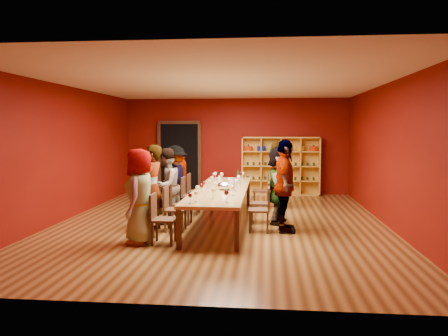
% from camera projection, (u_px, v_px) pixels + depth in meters
% --- Properties ---
extents(room_shell, '(7.10, 9.10, 3.04)m').
position_uv_depth(room_shell, '(221.00, 154.00, 9.35)').
color(room_shell, '#593717').
rests_on(room_shell, ground).
extents(tasting_table, '(1.10, 4.50, 0.75)m').
position_uv_depth(tasting_table, '(221.00, 191.00, 9.42)').
color(tasting_table, '#A68045').
rests_on(tasting_table, ground).
extents(doorway, '(1.40, 0.17, 2.30)m').
position_uv_depth(doorway, '(180.00, 158.00, 13.95)').
color(doorway, black).
rests_on(doorway, ground).
extents(shelving_unit, '(2.40, 0.40, 1.80)m').
position_uv_depth(shelving_unit, '(280.00, 163.00, 13.53)').
color(shelving_unit, gold).
rests_on(shelving_unit, ground).
extents(chair_person_left_0, '(0.42, 0.42, 0.89)m').
position_uv_depth(chair_person_left_0, '(159.00, 216.00, 7.71)').
color(chair_person_left_0, '#331C11').
rests_on(chair_person_left_0, ground).
extents(person_left_0, '(0.46, 0.83, 1.69)m').
position_uv_depth(person_left_0, '(140.00, 196.00, 7.71)').
color(person_left_0, '#141738').
rests_on(person_left_0, ground).
extents(chair_person_left_1, '(0.42, 0.42, 0.89)m').
position_uv_depth(chair_person_left_1, '(171.00, 206.00, 8.68)').
color(chair_person_left_1, '#331C11').
rests_on(chair_person_left_1, ground).
extents(person_left_1, '(0.57, 0.70, 1.72)m').
position_uv_depth(person_left_1, '(152.00, 188.00, 8.69)').
color(person_left_1, '#15163A').
rests_on(person_left_1, ground).
extents(chair_person_left_2, '(0.42, 0.42, 0.89)m').
position_uv_depth(chair_person_left_2, '(178.00, 201.00, 9.34)').
color(chair_person_left_2, '#331C11').
rests_on(chair_person_left_2, ground).
extents(person_left_2, '(0.61, 0.87, 1.63)m').
position_uv_depth(person_left_2, '(166.00, 186.00, 9.34)').
color(person_left_2, '#131835').
rests_on(person_left_2, ground).
extents(chair_person_left_3, '(0.42, 0.42, 0.89)m').
position_uv_depth(chair_person_left_3, '(188.00, 193.00, 10.49)').
color(chair_person_left_3, '#331C11').
rests_on(chair_person_left_3, ground).
extents(person_left_3, '(0.47, 1.08, 1.65)m').
position_uv_depth(person_left_3, '(175.00, 180.00, 10.49)').
color(person_left_3, silver).
rests_on(person_left_3, ground).
extents(chair_person_left_4, '(0.42, 0.42, 0.89)m').
position_uv_depth(chair_person_left_4, '(193.00, 189.00, 11.23)').
color(chair_person_left_4, '#331C11').
rests_on(chair_person_left_4, ground).
extents(person_left_4, '(0.50, 0.94, 1.54)m').
position_uv_depth(person_left_4, '(181.00, 178.00, 11.24)').
color(person_left_4, '#48474C').
rests_on(person_left_4, ground).
extents(chair_person_right_1, '(0.42, 0.42, 0.89)m').
position_uv_depth(chair_person_right_1, '(263.00, 207.00, 8.61)').
color(chair_person_right_1, '#331C11').
rests_on(chair_person_right_1, ground).
extents(person_right_1, '(0.52, 1.09, 1.83)m').
position_uv_depth(person_right_1, '(285.00, 186.00, 8.54)').
color(person_right_1, '#5983B7').
rests_on(person_right_1, ground).
extents(chair_person_right_2, '(0.42, 0.42, 0.89)m').
position_uv_depth(chair_person_right_2, '(263.00, 200.00, 9.41)').
color(chair_person_right_2, '#331C11').
rests_on(chair_person_right_2, ground).
extents(person_right_2, '(0.61, 1.57, 1.66)m').
position_uv_depth(person_right_2, '(279.00, 185.00, 9.35)').
color(person_right_2, '#4C4C51').
rests_on(person_right_2, ground).
extents(chair_person_right_4, '(0.42, 0.42, 0.89)m').
position_uv_depth(chair_person_right_4, '(264.00, 188.00, 11.33)').
color(chair_person_right_4, '#331C11').
rests_on(chair_person_right_4, ground).
extents(person_right_4, '(0.58, 0.71, 1.71)m').
position_uv_depth(person_right_4, '(278.00, 175.00, 11.26)').
color(person_right_4, silver).
rests_on(person_right_4, ground).
extents(wine_glass_0, '(0.09, 0.09, 0.22)m').
position_uv_depth(wine_glass_0, '(222.00, 175.00, 10.78)').
color(wine_glass_0, silver).
rests_on(wine_glass_0, tasting_table).
extents(wine_glass_1, '(0.07, 0.07, 0.18)m').
position_uv_depth(wine_glass_1, '(204.00, 184.00, 9.24)').
color(wine_glass_1, silver).
rests_on(wine_glass_1, tasting_table).
extents(wine_glass_2, '(0.07, 0.07, 0.19)m').
position_uv_depth(wine_glass_2, '(212.00, 178.00, 10.21)').
color(wine_glass_2, silver).
rests_on(wine_glass_2, tasting_table).
extents(wine_glass_3, '(0.08, 0.08, 0.20)m').
position_uv_depth(wine_glass_3, '(213.00, 191.00, 8.06)').
color(wine_glass_3, silver).
rests_on(wine_glass_3, tasting_table).
extents(wine_glass_4, '(0.08, 0.08, 0.21)m').
position_uv_depth(wine_glass_4, '(229.00, 180.00, 9.69)').
color(wine_glass_4, silver).
rests_on(wine_glass_4, tasting_table).
extents(wine_glass_5, '(0.08, 0.08, 0.20)m').
position_uv_depth(wine_glass_5, '(196.00, 193.00, 7.70)').
color(wine_glass_5, silver).
rests_on(wine_glass_5, tasting_table).
extents(wine_glass_6, '(0.08, 0.08, 0.20)m').
position_uv_depth(wine_glass_6, '(241.00, 174.00, 11.14)').
color(wine_glass_6, silver).
rests_on(wine_glass_6, tasting_table).
extents(wine_glass_7, '(0.07, 0.07, 0.18)m').
position_uv_depth(wine_glass_7, '(214.00, 175.00, 11.07)').
color(wine_glass_7, silver).
rests_on(wine_glass_7, tasting_table).
extents(wine_glass_8, '(0.09, 0.09, 0.22)m').
position_uv_depth(wine_glass_8, '(236.00, 182.00, 9.35)').
color(wine_glass_8, silver).
rests_on(wine_glass_8, tasting_table).
extents(wine_glass_9, '(0.08, 0.08, 0.20)m').
position_uv_depth(wine_glass_9, '(243.00, 174.00, 11.14)').
color(wine_glass_9, silver).
rests_on(wine_glass_9, tasting_table).
extents(wine_glass_10, '(0.08, 0.08, 0.20)m').
position_uv_depth(wine_glass_10, '(239.00, 177.00, 10.34)').
color(wine_glass_10, silver).
rests_on(wine_glass_10, tasting_table).
extents(wine_glass_11, '(0.09, 0.09, 0.21)m').
position_uv_depth(wine_glass_11, '(239.00, 178.00, 10.11)').
color(wine_glass_11, silver).
rests_on(wine_glass_11, tasting_table).
extents(wine_glass_12, '(0.08, 0.08, 0.20)m').
position_uv_depth(wine_glass_12, '(214.00, 177.00, 10.44)').
color(wine_glass_12, silver).
rests_on(wine_glass_12, tasting_table).
extents(wine_glass_13, '(0.08, 0.08, 0.20)m').
position_uv_depth(wine_glass_13, '(230.00, 187.00, 8.52)').
color(wine_glass_13, silver).
rests_on(wine_glass_13, tasting_table).
extents(wine_glass_14, '(0.08, 0.08, 0.20)m').
position_uv_depth(wine_glass_14, '(202.00, 186.00, 8.71)').
color(wine_glass_14, silver).
rests_on(wine_glass_14, tasting_table).
extents(wine_glass_15, '(0.07, 0.07, 0.18)m').
position_uv_depth(wine_glass_15, '(190.00, 196.00, 7.52)').
color(wine_glass_15, silver).
rests_on(wine_glass_15, tasting_table).
extents(wine_glass_16, '(0.08, 0.08, 0.21)m').
position_uv_depth(wine_glass_16, '(216.00, 185.00, 8.90)').
color(wine_glass_16, silver).
rests_on(wine_glass_16, tasting_table).
extents(wine_glass_17, '(0.08, 0.08, 0.19)m').
position_uv_depth(wine_glass_17, '(197.00, 188.00, 8.43)').
color(wine_glass_17, silver).
rests_on(wine_glass_17, tasting_table).
extents(wine_glass_18, '(0.08, 0.08, 0.19)m').
position_uv_depth(wine_glass_18, '(210.00, 182.00, 9.52)').
color(wine_glass_18, silver).
rests_on(wine_glass_18, tasting_table).
extents(wine_glass_19, '(0.08, 0.08, 0.20)m').
position_uv_depth(wine_glass_19, '(232.00, 188.00, 8.43)').
color(wine_glass_19, silver).
rests_on(wine_glass_19, tasting_table).
extents(wine_glass_20, '(0.07, 0.07, 0.18)m').
position_uv_depth(wine_glass_20, '(216.00, 174.00, 11.34)').
color(wine_glass_20, silver).
rests_on(wine_glass_20, tasting_table).
extents(wine_glass_21, '(0.09, 0.09, 0.22)m').
position_uv_depth(wine_glass_21, '(226.00, 193.00, 7.65)').
color(wine_glass_21, silver).
rests_on(wine_glass_21, tasting_table).
extents(spittoon_bowl, '(0.34, 0.34, 0.19)m').
position_uv_depth(spittoon_bowl, '(225.00, 186.00, 9.25)').
color(spittoon_bowl, silver).
rests_on(spittoon_bowl, tasting_table).
extents(carafe_a, '(0.12, 0.12, 0.26)m').
position_uv_depth(carafe_a, '(220.00, 182.00, 9.64)').
color(carafe_a, silver).
rests_on(carafe_a, tasting_table).
extents(carafe_b, '(0.13, 0.13, 0.27)m').
position_uv_depth(carafe_b, '(232.00, 185.00, 9.11)').
color(carafe_b, silver).
rests_on(carafe_b, tasting_table).
extents(wine_bottle, '(0.09, 0.09, 0.27)m').
position_uv_depth(wine_bottle, '(238.00, 175.00, 11.17)').
color(wine_bottle, '#123318').
rests_on(wine_bottle, tasting_table).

